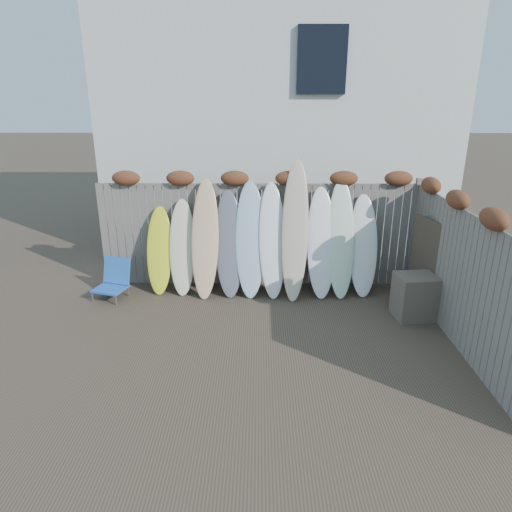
{
  "coord_description": "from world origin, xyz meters",
  "views": [
    {
      "loc": [
        0.06,
        -5.98,
        3.55
      ],
      "look_at": [
        0.0,
        1.2,
        1.0
      ],
      "focal_mm": 32.0,
      "sensor_mm": 36.0,
      "label": 1
    }
  ],
  "objects_px": {
    "lattice_panel": "(430,267)",
    "beach_chair": "(114,280)",
    "surfboard_0": "(159,251)",
    "wooden_crate": "(415,297)"
  },
  "relations": [
    {
      "from": "surfboard_0",
      "to": "lattice_panel",
      "type": "bearing_deg",
      "value": -7.78
    },
    {
      "from": "lattice_panel",
      "to": "surfboard_0",
      "type": "bearing_deg",
      "value": 153.58
    },
    {
      "from": "beach_chair",
      "to": "wooden_crate",
      "type": "height_order",
      "value": "wooden_crate"
    },
    {
      "from": "wooden_crate",
      "to": "lattice_panel",
      "type": "relative_size",
      "value": 0.47
    },
    {
      "from": "wooden_crate",
      "to": "surfboard_0",
      "type": "xyz_separation_m",
      "value": [
        -4.47,
        1.09,
        0.42
      ]
    },
    {
      "from": "surfboard_0",
      "to": "wooden_crate",
      "type": "bearing_deg",
      "value": -11.94
    },
    {
      "from": "beach_chair",
      "to": "surfboard_0",
      "type": "height_order",
      "value": "surfboard_0"
    },
    {
      "from": "wooden_crate",
      "to": "lattice_panel",
      "type": "bearing_deg",
      "value": 43.37
    },
    {
      "from": "lattice_panel",
      "to": "beach_chair",
      "type": "bearing_deg",
      "value": 157.94
    },
    {
      "from": "lattice_panel",
      "to": "surfboard_0",
      "type": "xyz_separation_m",
      "value": [
        -4.77,
        0.8,
        0.01
      ]
    }
  ]
}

